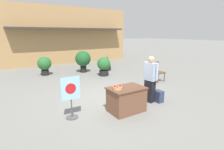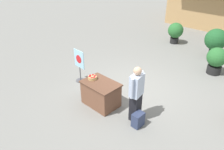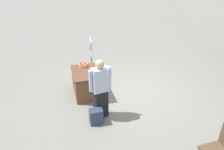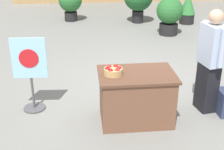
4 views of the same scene
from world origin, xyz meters
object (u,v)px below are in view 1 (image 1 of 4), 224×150
object	(u,v)px
backpack	(158,96)
potted_plant_far_left	(104,65)
patio_chair	(157,70)
potted_plant_far_right	(107,62)
apple_basket	(117,88)
display_table	(126,99)
poster_board	(71,97)
person_visitor	(150,79)
potted_plant_near_right	(83,59)
potted_plant_near_left	(44,64)

from	to	relation	value
backpack	potted_plant_far_left	world-z (taller)	potted_plant_far_left
potted_plant_far_left	patio_chair	bearing A→B (deg)	-54.31
potted_plant_far_right	apple_basket	bearing A→B (deg)	-117.90
display_table	apple_basket	world-z (taller)	apple_basket
display_table	poster_board	distance (m)	1.73
poster_board	potted_plant_far_right	distance (m)	6.89
person_visitor	potted_plant_far_right	world-z (taller)	person_visitor
potted_plant_near_right	apple_basket	bearing A→B (deg)	-103.55
patio_chair	backpack	bearing A→B (deg)	-46.25
potted_plant_near_right	potted_plant_far_right	bearing A→B (deg)	-10.19
backpack	potted_plant_near_right	distance (m)	6.14
apple_basket	potted_plant_near_left	distance (m)	6.65
person_visitor	poster_board	world-z (taller)	person_visitor
backpack	potted_plant_far_left	xyz separation A→B (m)	(0.30, 4.59, 0.41)
display_table	person_visitor	bearing A→B (deg)	9.79
person_visitor	poster_board	xyz separation A→B (m)	(-2.85, 0.28, -0.19)
apple_basket	potted_plant_near_right	bearing A→B (deg)	76.45
potted_plant_near_left	backpack	bearing A→B (deg)	-68.33
display_table	potted_plant_far_left	bearing A→B (deg)	68.91
backpack	poster_board	world-z (taller)	poster_board
potted_plant_near_left	person_visitor	bearing A→B (deg)	-69.77
patio_chair	potted_plant_near_left	bearing A→B (deg)	-135.26
potted_plant_near_right	potted_plant_far_right	size ratio (longest dim) A/B	1.30
backpack	patio_chair	world-z (taller)	patio_chair
apple_basket	potted_plant_near_right	world-z (taller)	potted_plant_near_right
apple_basket	potted_plant_near_left	world-z (taller)	potted_plant_near_left
person_visitor	potted_plant_near_left	size ratio (longest dim) A/B	1.51
patio_chair	person_visitor	bearing A→B (deg)	-52.34
poster_board	potted_plant_far_right	xyz separation A→B (m)	(4.37, 5.33, -0.13)
display_table	patio_chair	xyz separation A→B (m)	(3.55, 2.13, 0.16)
poster_board	potted_plant_near_left	size ratio (longest dim) A/B	1.12
apple_basket	patio_chair	distance (m)	4.47
display_table	potted_plant_near_right	world-z (taller)	potted_plant_near_right
patio_chair	potted_plant_near_left	world-z (taller)	potted_plant_near_left
display_table	apple_basket	bearing A→B (deg)	-177.63
potted_plant_far_right	patio_chair	bearing A→B (deg)	-77.49
poster_board	patio_chair	distance (m)	5.44
apple_basket	person_visitor	size ratio (longest dim) A/B	0.16
potted_plant_far_right	backpack	bearing A→B (deg)	-102.27
person_visitor	potted_plant_far_right	bearing A→B (deg)	-114.98
apple_basket	potted_plant_near_left	bearing A→B (deg)	96.76
person_visitor	backpack	size ratio (longest dim) A/B	4.01
apple_basket	backpack	distance (m)	1.94
potted_plant_near_right	person_visitor	bearing A→B (deg)	-89.11
apple_basket	potted_plant_near_right	distance (m)	6.30
display_table	potted_plant_near_right	bearing A→B (deg)	79.62
display_table	potted_plant_far_right	xyz separation A→B (m)	(2.73, 5.82, 0.14)
apple_basket	potted_plant_near_left	xyz separation A→B (m)	(-0.78, 6.60, -0.20)
poster_board	potted_plant_near_left	bearing A→B (deg)	178.35
poster_board	potted_plant_near_left	distance (m)	6.12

